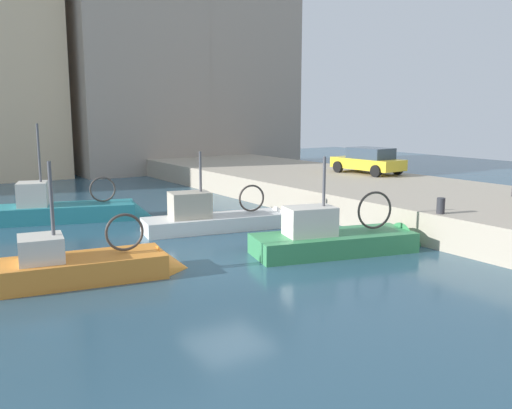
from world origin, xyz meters
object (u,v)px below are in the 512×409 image
object	(u,v)px
fishing_boat_white	(222,225)
fishing_boat_orange	(90,276)
fishing_boat_teal	(72,217)
parked_car_yellow	(368,160)
mooring_bollard_mid	(441,206)
fishing_boat_green	(343,248)

from	to	relation	value
fishing_boat_white	fishing_boat_orange	xyz separation A→B (m)	(-6.44, -3.71, -0.05)
fishing_boat_teal	parked_car_yellow	size ratio (longest dim) A/B	1.64
fishing_boat_white	fishing_boat_teal	world-z (taller)	fishing_boat_teal
parked_car_yellow	mooring_bollard_mid	world-z (taller)	parked_car_yellow
mooring_bollard_mid	parked_car_yellow	bearing A→B (deg)	56.77
fishing_boat_green	mooring_bollard_mid	bearing A→B (deg)	-23.92
mooring_bollard_mid	fishing_boat_green	bearing A→B (deg)	156.08
fishing_boat_green	mooring_bollard_mid	size ratio (longest dim) A/B	11.78
fishing_boat_teal	fishing_boat_orange	size ratio (longest dim) A/B	1.19
mooring_bollard_mid	fishing_boat_white	bearing A→B (deg)	125.14
fishing_boat_teal	fishing_boat_green	bearing A→B (deg)	-59.52
parked_car_yellow	fishing_boat_white	bearing A→B (deg)	-163.76
fishing_boat_white	parked_car_yellow	bearing A→B (deg)	16.24
fishing_boat_white	mooring_bollard_mid	distance (m)	8.36
fishing_boat_teal	parked_car_yellow	bearing A→B (deg)	-6.51
fishing_boat_green	fishing_boat_orange	world-z (taller)	fishing_boat_orange
fishing_boat_teal	fishing_boat_orange	world-z (taller)	fishing_boat_teal
fishing_boat_green	parked_car_yellow	bearing A→B (deg)	41.59
parked_car_yellow	fishing_boat_orange	bearing A→B (deg)	-158.47
fishing_boat_white	fishing_boat_green	bearing A→B (deg)	-73.44
fishing_boat_green	fishing_boat_teal	distance (m)	12.15
fishing_boat_teal	mooring_bollard_mid	size ratio (longest dim) A/B	12.50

